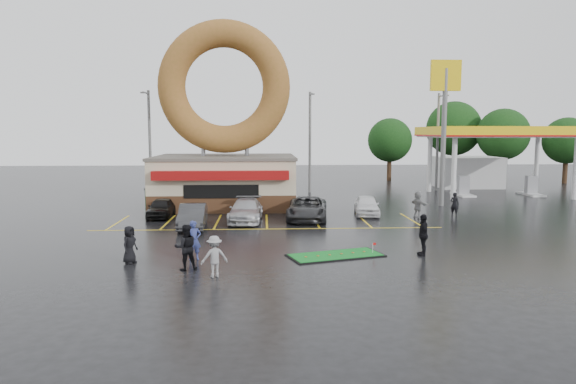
{
  "coord_description": "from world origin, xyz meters",
  "views": [
    {
      "loc": [
        -0.19,
        -25.1,
        5.43
      ],
      "look_at": [
        1.14,
        2.53,
        2.2
      ],
      "focal_mm": 32.0,
      "sensor_mm": 36.0,
      "label": 1
    }
  ],
  "objects_px": {
    "car_dgrey": "(193,216)",
    "gas_station": "(484,151)",
    "car_silver": "(246,210)",
    "donut_shop": "(225,145)",
    "dumpster": "(160,198)",
    "person_cameraman": "(423,235)",
    "person_blue": "(194,240)",
    "shell_sign": "(445,105)",
    "car_grey": "(307,208)",
    "streetlight_mid": "(310,139)",
    "streetlight_left": "(150,140)",
    "putting_green": "(336,255)",
    "car_black": "(161,208)",
    "streetlight_right": "(438,139)",
    "car_white": "(367,205)"
  },
  "relations": [
    {
      "from": "gas_station",
      "to": "dumpster",
      "type": "relative_size",
      "value": 7.58
    },
    {
      "from": "gas_station",
      "to": "person_cameraman",
      "type": "bearing_deg",
      "value": -118.65
    },
    {
      "from": "streetlight_right",
      "to": "person_cameraman",
      "type": "height_order",
      "value": "streetlight_right"
    },
    {
      "from": "streetlight_left",
      "to": "dumpster",
      "type": "distance_m",
      "value": 8.68
    },
    {
      "from": "car_black",
      "to": "car_dgrey",
      "type": "xyz_separation_m",
      "value": [
        2.54,
        -3.95,
        0.07
      ]
    },
    {
      "from": "shell_sign",
      "to": "person_blue",
      "type": "bearing_deg",
      "value": -136.32
    },
    {
      "from": "gas_station",
      "to": "person_cameraman",
      "type": "distance_m",
      "value": 27.57
    },
    {
      "from": "car_silver",
      "to": "car_white",
      "type": "distance_m",
      "value": 8.12
    },
    {
      "from": "car_dgrey",
      "to": "putting_green",
      "type": "height_order",
      "value": "car_dgrey"
    },
    {
      "from": "car_grey",
      "to": "streetlight_left",
      "type": "bearing_deg",
      "value": 139.87
    },
    {
      "from": "car_black",
      "to": "person_blue",
      "type": "bearing_deg",
      "value": -71.98
    },
    {
      "from": "car_black",
      "to": "car_grey",
      "type": "bearing_deg",
      "value": -8.28
    },
    {
      "from": "putting_green",
      "to": "car_black",
      "type": "bearing_deg",
      "value": 131.86
    },
    {
      "from": "car_dgrey",
      "to": "gas_station",
      "type": "bearing_deg",
      "value": 32.45
    },
    {
      "from": "streetlight_left",
      "to": "car_white",
      "type": "xyz_separation_m",
      "value": [
        16.59,
        -11.92,
        -4.13
      ]
    },
    {
      "from": "streetlight_left",
      "to": "person_blue",
      "type": "distance_m",
      "value": 24.65
    },
    {
      "from": "streetlight_mid",
      "to": "streetlight_right",
      "type": "xyz_separation_m",
      "value": [
        12.0,
        1.0,
        0.0
      ]
    },
    {
      "from": "person_blue",
      "to": "dumpster",
      "type": "bearing_deg",
      "value": 88.08
    },
    {
      "from": "gas_station",
      "to": "streetlight_right",
      "type": "height_order",
      "value": "streetlight_right"
    },
    {
      "from": "person_blue",
      "to": "dumpster",
      "type": "distance_m",
      "value": 16.7
    },
    {
      "from": "streetlight_right",
      "to": "person_blue",
      "type": "xyz_separation_m",
      "value": [
        -19.17,
        -25.35,
        -3.94
      ]
    },
    {
      "from": "streetlight_right",
      "to": "car_black",
      "type": "relative_size",
      "value": 2.5
    },
    {
      "from": "shell_sign",
      "to": "person_cameraman",
      "type": "height_order",
      "value": "shell_sign"
    },
    {
      "from": "car_black",
      "to": "donut_shop",
      "type": "bearing_deg",
      "value": 54.33
    },
    {
      "from": "shell_sign",
      "to": "car_white",
      "type": "distance_m",
      "value": 10.12
    },
    {
      "from": "gas_station",
      "to": "dumpster",
      "type": "distance_m",
      "value": 29.15
    },
    {
      "from": "gas_station",
      "to": "streetlight_left",
      "type": "xyz_separation_m",
      "value": [
        -30.0,
        -1.02,
        1.08
      ]
    },
    {
      "from": "gas_station",
      "to": "putting_green",
      "type": "height_order",
      "value": "gas_station"
    },
    {
      "from": "car_black",
      "to": "person_blue",
      "type": "xyz_separation_m",
      "value": [
        3.59,
        -11.22,
        0.23
      ]
    },
    {
      "from": "car_dgrey",
      "to": "shell_sign",
      "type": "bearing_deg",
      "value": 22.59
    },
    {
      "from": "streetlight_right",
      "to": "car_black",
      "type": "xyz_separation_m",
      "value": [
        -22.76,
        -14.13,
        -4.17
      ]
    },
    {
      "from": "streetlight_mid",
      "to": "person_blue",
      "type": "bearing_deg",
      "value": -106.4
    },
    {
      "from": "car_dgrey",
      "to": "person_cameraman",
      "type": "height_order",
      "value": "person_cameraman"
    },
    {
      "from": "streetlight_mid",
      "to": "donut_shop",
      "type": "bearing_deg",
      "value": -131.38
    },
    {
      "from": "streetlight_right",
      "to": "person_blue",
      "type": "relative_size",
      "value": 5.34
    },
    {
      "from": "streetlight_mid",
      "to": "putting_green",
      "type": "relative_size",
      "value": 2.0
    },
    {
      "from": "donut_shop",
      "to": "car_black",
      "type": "bearing_deg",
      "value": -125.93
    },
    {
      "from": "car_grey",
      "to": "person_blue",
      "type": "height_order",
      "value": "person_blue"
    },
    {
      "from": "gas_station",
      "to": "putting_green",
      "type": "distance_m",
      "value": 29.67
    },
    {
      "from": "donut_shop",
      "to": "dumpster",
      "type": "bearing_deg",
      "value": -175.69
    },
    {
      "from": "streetlight_right",
      "to": "car_dgrey",
      "type": "height_order",
      "value": "streetlight_right"
    },
    {
      "from": "streetlight_left",
      "to": "car_dgrey",
      "type": "distance_m",
      "value": 17.58
    },
    {
      "from": "streetlight_left",
      "to": "putting_green",
      "type": "bearing_deg",
      "value": -60.56
    },
    {
      "from": "streetlight_mid",
      "to": "car_dgrey",
      "type": "height_order",
      "value": "streetlight_mid"
    },
    {
      "from": "donut_shop",
      "to": "putting_green",
      "type": "height_order",
      "value": "donut_shop"
    },
    {
      "from": "person_blue",
      "to": "shell_sign",
      "type": "bearing_deg",
      "value": 25.75
    },
    {
      "from": "gas_station",
      "to": "car_dgrey",
      "type": "xyz_separation_m",
      "value": [
        -24.21,
        -17.1,
        -3.01
      ]
    },
    {
      "from": "car_dgrey",
      "to": "car_silver",
      "type": "bearing_deg",
      "value": 33.4
    },
    {
      "from": "shell_sign",
      "to": "streetlight_left",
      "type": "bearing_deg",
      "value": 161.01
    },
    {
      "from": "car_grey",
      "to": "shell_sign",
      "type": "bearing_deg",
      "value": 35.24
    }
  ]
}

